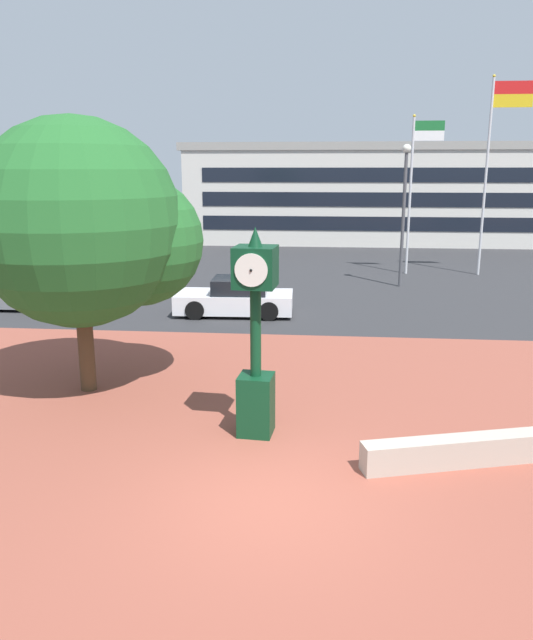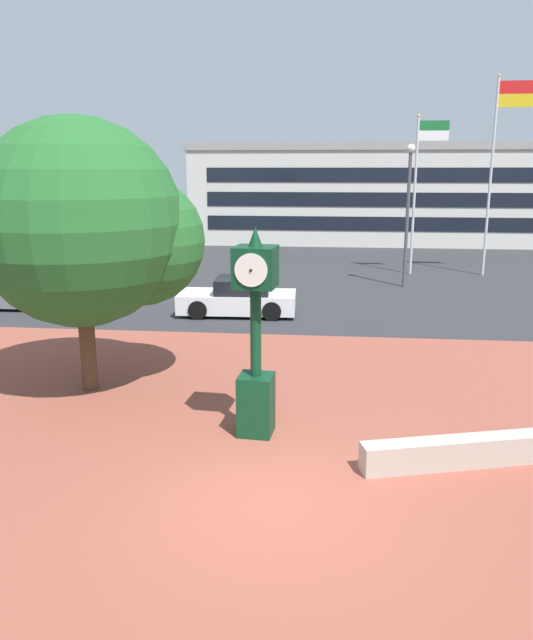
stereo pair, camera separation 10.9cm
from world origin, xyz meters
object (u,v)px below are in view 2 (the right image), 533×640
object	(u,v)px
car_street_near	(22,292)
street_clock	(256,338)
flagpole_primary	(418,182)
civic_building	(389,193)
street_lamp_post	(408,200)
plaza_tree	(93,227)
flagpole_secondary	(498,156)
car_street_mid	(239,298)

from	to	relation	value
car_street_near	street_clock	bearing A→B (deg)	-136.83
street_clock	flagpole_primary	bearing A→B (deg)	79.27
car_street_near	civic_building	bearing A→B (deg)	-33.01
car_street_near	civic_building	xyz separation A→B (m)	(15.12, 24.08, 2.73)
flagpole_primary	civic_building	world-z (taller)	flagpole_primary
car_street_near	street_lamp_post	xyz separation A→B (m)	(14.31, 5.53, 3.10)
plaza_tree	flagpole_secondary	distance (m)	21.23
flagpole_primary	civic_building	distance (m)	15.13
street_clock	plaza_tree	distance (m)	4.77
car_street_mid	flagpole_secondary	size ratio (longest dim) A/B	0.45
civic_building	street_lamp_post	xyz separation A→B (m)	(-0.81, -18.55, 0.37)
street_lamp_post	car_street_near	bearing A→B (deg)	-158.86
street_clock	flagpole_secondary	bearing A→B (deg)	70.09
street_clock	car_street_near	xyz separation A→B (m)	(-9.83, 10.16, -1.31)
flagpole_secondary	plaza_tree	bearing A→B (deg)	-126.69
plaza_tree	flagpole_secondary	xyz separation A→B (m)	(12.64, 16.96, 1.81)
flagpole_secondary	civic_building	size ratio (longest dim) A/B	0.33
car_street_mid	flagpole_primary	size ratio (longest dim) A/B	0.55
plaza_tree	car_street_near	world-z (taller)	plaza_tree
car_street_near	flagpole_secondary	distance (m)	21.26
plaza_tree	flagpole_secondary	world-z (taller)	flagpole_secondary
flagpole_secondary	civic_building	world-z (taller)	flagpole_secondary
car_street_near	civic_building	world-z (taller)	civic_building
street_clock	flagpole_primary	xyz separation A→B (m)	(5.31, 19.14, 2.43)
car_street_mid	street_lamp_post	distance (m)	9.13
car_street_near	plaza_tree	bearing A→B (deg)	-143.98
car_street_mid	street_lamp_post	bearing A→B (deg)	-49.04
street_lamp_post	car_street_mid	bearing A→B (deg)	-136.98
plaza_tree	car_street_mid	bearing A→B (deg)	75.07
plaza_tree	flagpole_primary	xyz separation A→B (m)	(9.15, 16.96, 0.64)
street_clock	flagpole_primary	world-z (taller)	flagpole_primary
car_street_near	car_street_mid	xyz separation A→B (m)	(8.03, -0.33, -0.00)
street_clock	car_street_mid	size ratio (longest dim) A/B	0.96
car_street_near	flagpole_secondary	bearing A→B (deg)	-65.14
street_lamp_post	flagpole_secondary	bearing A→B (deg)	38.64
car_street_near	street_lamp_post	size ratio (longest dim) A/B	0.76
flagpole_primary	street_clock	bearing A→B (deg)	-105.51
street_clock	plaza_tree	bearing A→B (deg)	155.18
flagpole_primary	flagpole_secondary	world-z (taller)	flagpole_secondary
car_street_mid	plaza_tree	bearing A→B (deg)	163.01
street_clock	plaza_tree	size ratio (longest dim) A/B	0.65
car_street_near	car_street_mid	bearing A→B (deg)	-93.21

